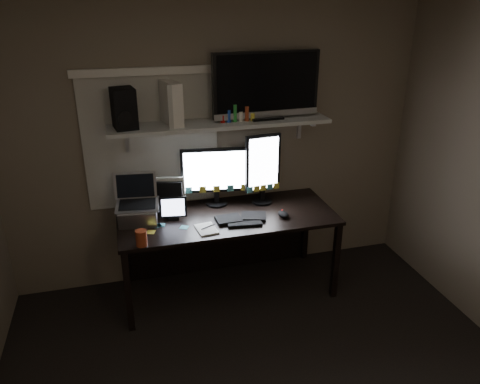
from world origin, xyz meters
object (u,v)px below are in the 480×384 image
object	(u,v)px
monitor_portrait	(263,169)
keyboard	(241,218)
speaker	(124,108)
tv	(266,86)
mouse	(283,214)
tablet	(173,208)
cup	(141,238)
game_console	(171,103)
desk	(224,228)
monitor_landscape	(216,176)
laptop	(137,201)

from	to	relation	value
monitor_portrait	keyboard	bearing A→B (deg)	-140.01
speaker	tv	bearing A→B (deg)	-8.57
mouse	speaker	xyz separation A→B (m)	(-1.19, 0.34, 0.88)
keyboard	tablet	size ratio (longest dim) A/B	1.91
keyboard	cup	xyz separation A→B (m)	(-0.82, -0.22, 0.05)
mouse	game_console	size ratio (longest dim) A/B	0.36
cup	speaker	size ratio (longest dim) A/B	0.40
desk	tablet	distance (m)	0.53
cup	tv	bearing A→B (deg)	25.59
keyboard	tv	bearing A→B (deg)	53.51
game_console	speaker	distance (m)	0.36
keyboard	game_console	xyz separation A→B (m)	(-0.48, 0.32, 0.91)
desk	monitor_portrait	world-z (taller)	monitor_portrait
monitor_landscape	keyboard	xyz separation A→B (m)	(0.13, -0.35, -0.25)
monitor_landscape	cup	xyz separation A→B (m)	(-0.69, -0.57, -0.20)
desk	tv	world-z (taller)	tv
monitor_landscape	game_console	bearing A→B (deg)	-168.12
speaker	laptop	bearing A→B (deg)	-86.96
desk	monitor_landscape	distance (m)	0.46
tablet	game_console	distance (m)	0.84
keyboard	laptop	bearing A→B (deg)	175.71
monitor_portrait	mouse	distance (m)	0.44
monitor_portrait	speaker	size ratio (longest dim) A/B	2.06
monitor_landscape	mouse	size ratio (longest dim) A/B	4.90
desk	tablet	world-z (taller)	tablet
monitor_portrait	desk	bearing A→B (deg)	-177.81
game_console	monitor_portrait	bearing A→B (deg)	-17.31
cup	game_console	size ratio (longest dim) A/B	0.36
tv	monitor_landscape	bearing A→B (deg)	171.54
laptop	monitor_landscape	bearing A→B (deg)	22.24
laptop	game_console	xyz separation A→B (m)	(0.33, 0.16, 0.73)
monitor_landscape	cup	size ratio (longest dim) A/B	4.94
game_console	speaker	world-z (taller)	game_console
desk	keyboard	world-z (taller)	keyboard
tablet	laptop	size ratio (longest dim) A/B	0.58
laptop	tv	distance (m)	1.39
monitor_portrait	speaker	bearing A→B (deg)	172.66
mouse	tv	bearing A→B (deg)	96.39
monitor_landscape	keyboard	bearing A→B (deg)	-62.17
keyboard	cup	distance (m)	0.85
desk	cup	xyz separation A→B (m)	(-0.72, -0.45, 0.24)
laptop	tablet	bearing A→B (deg)	5.46
tv	speaker	xyz separation A→B (m)	(-1.13, -0.01, -0.12)
game_console	speaker	size ratio (longest dim) A/B	1.10
keyboard	cup	bearing A→B (deg)	-157.58
desk	mouse	xyz separation A→B (m)	(0.44, -0.27, 0.20)
monitor_landscape	keyboard	size ratio (longest dim) A/B	1.42
desk	monitor_landscape	size ratio (longest dim) A/B	3.00
cup	desk	bearing A→B (deg)	31.93
mouse	speaker	world-z (taller)	speaker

